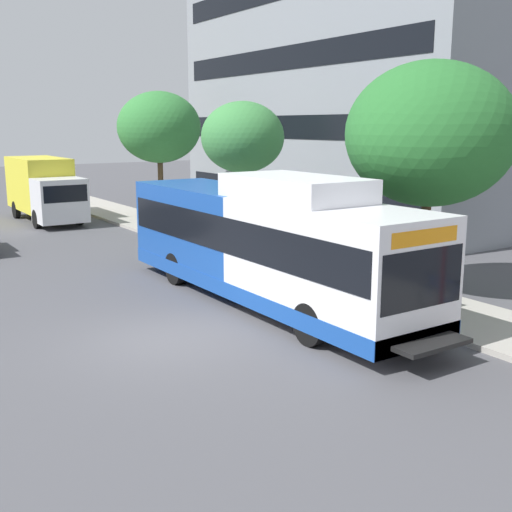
{
  "coord_description": "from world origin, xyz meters",
  "views": [
    {
      "loc": [
        -5.93,
        -12.84,
        4.92
      ],
      "look_at": [
        2.89,
        0.43,
        1.6
      ],
      "focal_mm": 44.18,
      "sensor_mm": 36.0,
      "label": 1
    }
  ],
  "objects_px": {
    "street_tree_near_stop": "(430,134)",
    "street_tree_far_block": "(159,127)",
    "transit_bus": "(264,243)",
    "box_truck_background": "(44,188)",
    "street_tree_mid_block": "(243,138)"
  },
  "relations": [
    {
      "from": "street_tree_mid_block",
      "to": "box_truck_background",
      "type": "distance_m",
      "value": 12.86
    },
    {
      "from": "street_tree_mid_block",
      "to": "street_tree_far_block",
      "type": "xyz_separation_m",
      "value": [
        0.28,
        8.38,
        0.38
      ]
    },
    {
      "from": "street_tree_far_block",
      "to": "box_truck_background",
      "type": "xyz_separation_m",
      "value": [
        -5.1,
        3.24,
        -3.06
      ]
    },
    {
      "from": "transit_bus",
      "to": "street_tree_near_stop",
      "type": "bearing_deg",
      "value": -23.89
    },
    {
      "from": "street_tree_far_block",
      "to": "street_tree_near_stop",
      "type": "bearing_deg",
      "value": -89.9
    },
    {
      "from": "transit_bus",
      "to": "street_tree_mid_block",
      "type": "bearing_deg",
      "value": 61.58
    },
    {
      "from": "street_tree_mid_block",
      "to": "box_truck_background",
      "type": "relative_size",
      "value": 0.82
    },
    {
      "from": "street_tree_mid_block",
      "to": "box_truck_background",
      "type": "xyz_separation_m",
      "value": [
        -4.82,
        11.62,
        -2.68
      ]
    },
    {
      "from": "box_truck_background",
      "to": "street_tree_near_stop",
      "type": "bearing_deg",
      "value": -76.25
    },
    {
      "from": "transit_bus",
      "to": "street_tree_far_block",
      "type": "bearing_deg",
      "value": 74.79
    },
    {
      "from": "street_tree_near_stop",
      "to": "box_truck_background",
      "type": "bearing_deg",
      "value": 103.75
    },
    {
      "from": "street_tree_far_block",
      "to": "box_truck_background",
      "type": "bearing_deg",
      "value": 147.6
    },
    {
      "from": "street_tree_near_stop",
      "to": "street_tree_mid_block",
      "type": "relative_size",
      "value": 1.15
    },
    {
      "from": "street_tree_near_stop",
      "to": "street_tree_far_block",
      "type": "bearing_deg",
      "value": 90.1
    },
    {
      "from": "street_tree_mid_block",
      "to": "street_tree_near_stop",
      "type": "bearing_deg",
      "value": -88.11
    }
  ]
}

